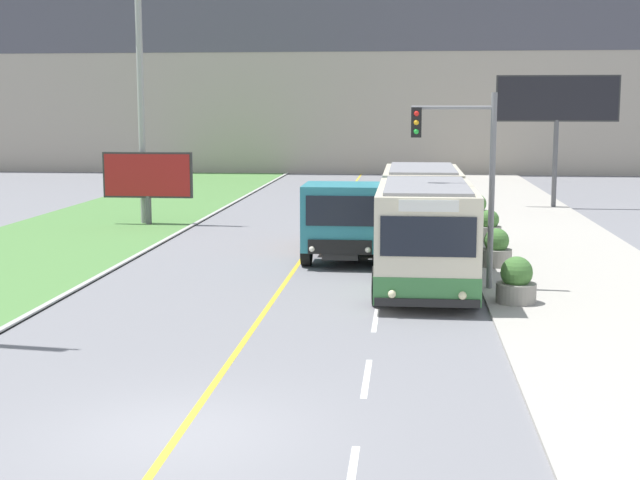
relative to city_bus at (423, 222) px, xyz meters
The scene contains 14 objects.
ground_plane 15.10m from the city_bus, 105.29° to the right, with size 300.00×300.00×0.00m, color slate.
lane_marking_centre 12.73m from the city_bus, 106.44° to the right, with size 2.88×140.00×0.01m.
apartment_block_background 45.24m from the city_bus, 95.19° to the left, with size 80.00×8.04×25.88m.
city_bus is the anchor object (origin of this frame).
dump_truck 2.93m from the city_bus, 149.94° to the left, with size 2.55×6.55×2.59m.
car_distant 17.41m from the city_bus, 90.31° to the left, with size 1.80×4.30×1.45m.
utility_pole_far 15.97m from the city_bus, 139.85° to the left, with size 1.80×0.28×10.95m.
traffic_light_mast 3.72m from the city_bus, 70.00° to the right, with size 2.28×0.32×5.38m.
billboard_large 19.39m from the city_bus, 69.17° to the left, with size 5.96×0.24×6.55m.
billboard_small 15.01m from the city_bus, 140.10° to the left, with size 3.86×0.24×3.11m.
planter_round_near 5.38m from the city_bus, 64.56° to the right, with size 1.02×1.02×1.18m.
planter_round_second 2.51m from the city_bus, 12.02° to the left, with size 0.98×0.98×1.19m.
planter_round_third 6.36m from the city_bus, 66.34° to the left, with size 0.91×0.91×1.17m.
planter_round_far 11.35m from the city_bus, 77.42° to the left, with size 1.04×1.04×1.24m.
Camera 1 is at (3.45, -12.81, 4.99)m, focal length 50.00 mm.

